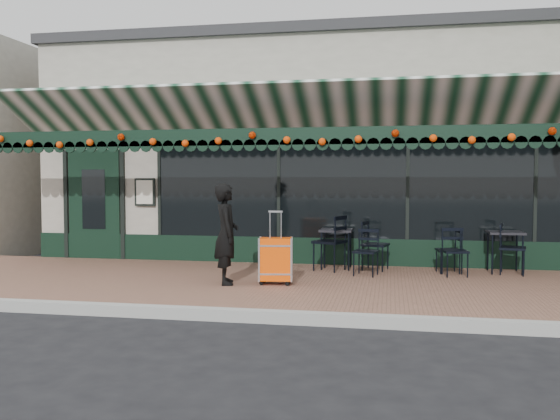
% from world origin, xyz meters
% --- Properties ---
extents(ground, '(80.00, 80.00, 0.00)m').
position_xyz_m(ground, '(0.00, 0.00, 0.00)').
color(ground, black).
rests_on(ground, ground).
extents(sidewalk, '(18.00, 4.00, 0.15)m').
position_xyz_m(sidewalk, '(0.00, 2.00, 0.07)').
color(sidewalk, brown).
rests_on(sidewalk, ground).
extents(curb, '(18.00, 0.16, 0.15)m').
position_xyz_m(curb, '(0.00, -0.08, 0.07)').
color(curb, '#9E9E99').
rests_on(curb, ground).
extents(restaurant_building, '(12.00, 9.60, 4.50)m').
position_xyz_m(restaurant_building, '(0.00, 7.84, 2.27)').
color(restaurant_building, gray).
rests_on(restaurant_building, ground).
extents(woman, '(0.53, 0.65, 1.54)m').
position_xyz_m(woman, '(-1.37, 1.61, 0.92)').
color(woman, black).
rests_on(woman, sidewalk).
extents(suitcase, '(0.52, 0.34, 1.11)m').
position_xyz_m(suitcase, '(-0.62, 1.71, 0.52)').
color(suitcase, '#FF5008').
rests_on(suitcase, sidewalk).
extents(cafe_table_a, '(0.58, 0.58, 0.71)m').
position_xyz_m(cafe_table_a, '(3.03, 3.53, 0.79)').
color(cafe_table_a, black).
rests_on(cafe_table_a, sidewalk).
extents(cafe_table_b, '(0.57, 0.57, 0.71)m').
position_xyz_m(cafe_table_b, '(0.14, 3.51, 0.79)').
color(cafe_table_b, black).
rests_on(cafe_table_b, sidewalk).
extents(chair_a_left, '(0.44, 0.44, 0.77)m').
position_xyz_m(chair_a_left, '(2.07, 3.33, 0.53)').
color(chair_a_left, black).
rests_on(chair_a_left, sidewalk).
extents(chair_a_right, '(0.52, 0.52, 0.87)m').
position_xyz_m(chair_a_right, '(3.12, 3.37, 0.59)').
color(chair_a_right, black).
rests_on(chair_a_right, sidewalk).
extents(chair_a_front, '(0.46, 0.46, 0.81)m').
position_xyz_m(chair_a_front, '(2.15, 3.02, 0.55)').
color(chair_a_front, black).
rests_on(chair_a_front, sidewalk).
extents(chair_b_left, '(0.64, 0.64, 0.99)m').
position_xyz_m(chair_b_left, '(0.05, 3.24, 0.64)').
color(chair_b_left, black).
rests_on(chair_b_left, sidewalk).
extents(chair_b_right, '(0.54, 0.54, 0.88)m').
position_xyz_m(chair_b_right, '(0.84, 3.44, 0.59)').
color(chair_b_right, black).
rests_on(chair_b_right, sidewalk).
extents(chair_b_front, '(0.47, 0.47, 0.78)m').
position_xyz_m(chair_b_front, '(0.70, 2.79, 0.54)').
color(chair_b_front, black).
rests_on(chair_b_front, sidewalk).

